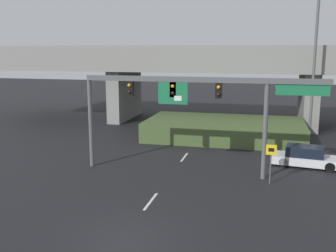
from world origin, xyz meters
TOP-DOWN VIEW (x-y plane):
  - ground_plane at (0.00, 0.00)m, footprint 160.00×160.00m
  - lane_markings at (0.00, 12.76)m, footprint 0.14×37.56m
  - signal_gantry at (1.17, 9.12)m, footprint 15.00×0.44m
  - speed_limit_sign at (6.03, 8.18)m, footprint 0.60×0.11m
  - highway_light_pole_near at (9.47, 20.88)m, footprint 0.70×0.36m
  - overpass_bridge at (-0.00, 27.25)m, footprint 46.31×9.55m
  - grass_embankment at (2.22, 19.64)m, footprint 13.58×7.23m
  - parked_sedan_near_right at (8.44, 12.50)m, footprint 4.83×2.37m

SIDE VIEW (x-z plane):
  - ground_plane at x=0.00m, z-range 0.00..0.00m
  - lane_markings at x=0.00m, z-range 0.00..0.01m
  - parked_sedan_near_right at x=8.44m, z-range -0.05..1.33m
  - grass_embankment at x=2.22m, z-range 0.00..1.66m
  - speed_limit_sign at x=6.03m, z-range 0.37..2.81m
  - signal_gantry at x=1.17m, z-range 1.88..8.01m
  - overpass_bridge at x=0.00m, z-range 1.86..10.01m
  - highway_light_pole_near at x=9.47m, z-range 0.38..15.72m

